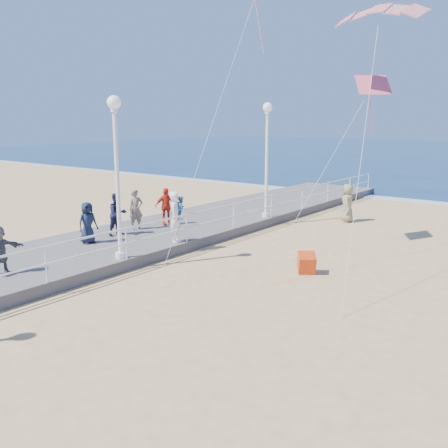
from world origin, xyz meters
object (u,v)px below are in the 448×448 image
Objects in this scene: beach_walker_c at (347,203)px; spectator_3 at (166,206)px; toddler_held at (181,208)px; spectator_7 at (118,214)px; box_kite at (306,265)px; woman_holding_toddler at (176,217)px; lamp_post_mid at (117,161)px; spectator_6 at (136,210)px; spectator_4 at (88,223)px; lamp_post_far at (267,148)px.

spectator_3 is at bearing -56.60° from beach_walker_c.
toddler_held is at bearing -36.84° from beach_walker_c.
spectator_7 is 2.84× the size of box_kite.
toddler_held is 3.26m from spectator_3.
woman_holding_toddler is at bearing -37.44° from beach_walker_c.
lamp_post_mid is 3.11× the size of spectator_6.
beach_walker_c is (5.42, 9.89, -0.31)m from spectator_7.
spectator_6 is 8.14m from box_kite.
spectator_7 reaches higher than beach_walker_c.
spectator_3 is at bearing 133.17° from box_kite.
woman_holding_toddler is at bearing -72.99° from spectator_7.
spectator_4 is at bearing -45.51° from beach_walker_c.
beach_walker_c is at bearing -40.53° from woman_holding_toddler.
lamp_post_mid reaches higher than spectator_6.
woman_holding_toddler is at bearing -80.03° from spectator_6.
lamp_post_far reaches higher than spectator_4.
lamp_post_mid is 3.24× the size of spectator_3.
woman_holding_toddler is 2.68m from spectator_7.
box_kite is (7.73, -1.44, -0.92)m from spectator_3.
woman_holding_toddler is at bearing 91.02° from lamp_post_mid.
toddler_held is (0.10, -6.05, -1.96)m from lamp_post_far.
lamp_post_mid and lamp_post_far have the same top height.
spectator_3 reaches higher than spectator_4.
beach_walker_c is 9.08m from box_kite.
spectator_4 is 2.61× the size of box_kite.
woman_holding_toddler is 3.19m from spectator_3.
box_kite is at bearing -70.68° from spectator_3.
spectator_6 reaches higher than spectator_3.
woman_holding_toddler is (-0.05, 2.80, -2.29)m from lamp_post_mid.
lamp_post_mid is 5.94× the size of toddler_held.
spectator_7 reaches higher than box_kite.
lamp_post_mid is 7.06m from box_kite.
spectator_3 is at bearing 5.57° from spectator_4.
beach_walker_c is at bearing -11.38° from spectator_6.
lamp_post_far is 5.46m from spectator_3.
spectator_6 reaches higher than spectator_4.
spectator_6 is at bearing 54.75° from woman_holding_toddler.
spectator_3 is 9.00m from beach_walker_c.
spectator_7 is at bearing 81.25° from toddler_held.
woman_holding_toddler reaches higher than spectator_7.
spectator_7 is 11.28m from beach_walker_c.
lamp_post_far is at bearing 90.00° from lamp_post_mid.
beach_walker_c is at bearing -24.46° from spectator_7.
spectator_6 is (-0.35, -1.44, 0.03)m from spectator_3.
spectator_4 is 2.75m from spectator_6.
lamp_post_far is 3.11× the size of spectator_6.
lamp_post_mid reaches higher than spectator_4.
toddler_held reaches higher than spectator_7.
woman_holding_toddler is at bearing -99.27° from spectator_3.
box_kite is (5.20, 3.38, -3.36)m from lamp_post_mid.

